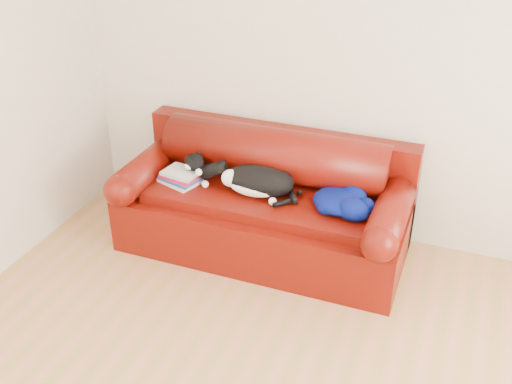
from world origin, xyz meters
The scene contains 6 objects.
room_shell centered at (0.12, 0.02, 1.67)m, with size 4.52×4.02×2.61m.
sofa_base centered at (-0.60, 1.49, 0.24)m, with size 2.10×0.90×0.50m.
sofa_back centered at (-0.60, 1.74, 0.54)m, with size 2.10×1.01×0.88m.
book_stack centered at (-1.22, 1.39, 0.55)m, with size 0.33×0.29×0.10m.
cat centered at (-0.63, 1.44, 0.60)m, with size 0.73×0.30×0.26m.
blanket centered at (-0.01, 1.46, 0.56)m, with size 0.49×0.48×0.14m.
Camera 1 is at (0.72, -2.06, 2.64)m, focal length 42.00 mm.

